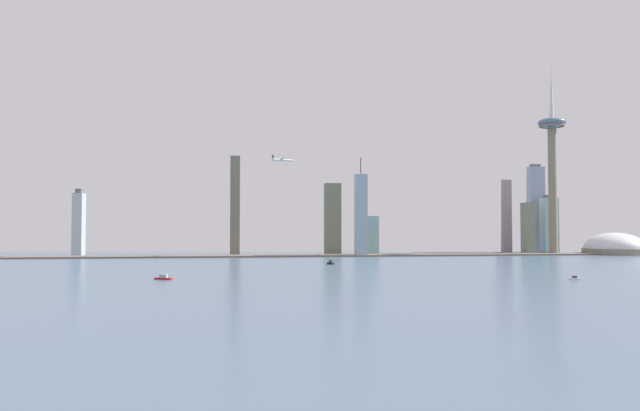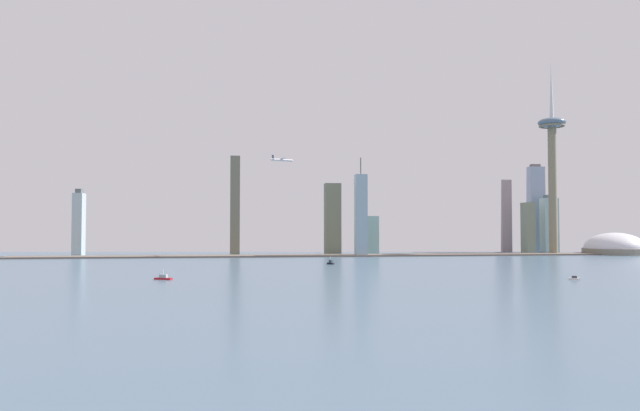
% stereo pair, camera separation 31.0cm
% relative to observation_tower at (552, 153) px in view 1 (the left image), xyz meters
% --- Properties ---
extents(ground_plane, '(6000.00, 6000.00, 0.00)m').
position_rel_observation_tower_xyz_m(ground_plane, '(-320.00, -526.68, -156.80)').
color(ground_plane, '#4A6378').
extents(waterfront_pier, '(953.79, 47.32, 2.17)m').
position_rel_observation_tower_xyz_m(waterfront_pier, '(-320.00, -13.71, -155.72)').
color(waterfront_pier, '#665950').
rests_on(waterfront_pier, ground).
extents(observation_tower, '(42.16, 42.16, 303.18)m').
position_rel_observation_tower_xyz_m(observation_tower, '(0.00, 0.00, 0.00)').
color(observation_tower, '#7B735B').
rests_on(observation_tower, ground).
extents(stadium_dome, '(95.04, 95.04, 48.30)m').
position_rel_observation_tower_xyz_m(stadium_dome, '(94.66, -11.56, -148.40)').
color(stadium_dome, gray).
rests_on(stadium_dome, ground).
extents(skyscraper_0, '(14.09, 12.90, 147.13)m').
position_rel_observation_tower_xyz_m(skyscraper_0, '(-488.79, 21.83, -83.24)').
color(skyscraper_0, '#696957').
rests_on(skyscraper_0, ground).
extents(skyscraper_1, '(24.29, 18.58, 94.24)m').
position_rel_observation_tower_xyz_m(skyscraper_1, '(17.64, 43.76, -111.29)').
color(skyscraper_1, '#8BB2B7').
rests_on(skyscraper_1, ground).
extents(skyscraper_2, '(25.37, 25.84, 147.94)m').
position_rel_observation_tower_xyz_m(skyscraper_2, '(11.84, 80.20, -84.27)').
color(skyscraper_2, '#8D9EB8').
rests_on(skyscraper_2, ground).
extents(skyscraper_3, '(17.93, 15.00, 58.84)m').
position_rel_observation_tower_xyz_m(skyscraper_3, '(-280.30, 28.30, -127.38)').
color(skyscraper_3, '#83B1AD').
rests_on(skyscraper_3, ground).
extents(skyscraper_4, '(24.30, 19.95, 109.13)m').
position_rel_observation_tower_xyz_m(skyscraper_4, '(-340.36, 38.24, -102.24)').
color(skyscraper_4, '#6E735A').
rests_on(skyscraper_4, ground).
extents(skyscraper_5, '(13.83, 23.32, 97.29)m').
position_rel_observation_tower_xyz_m(skyscraper_5, '(-713.48, 37.67, -110.12)').
color(skyscraper_5, '#A4B8BD').
rests_on(skyscraper_5, ground).
extents(skyscraper_6, '(16.57, 16.58, 142.65)m').
position_rel_observation_tower_xyz_m(skyscraper_6, '(-308.38, -21.70, -97.63)').
color(skyscraper_6, '#87A5B6').
rests_on(skyscraper_6, ground).
extents(skyscraper_7, '(13.75, 25.55, 81.93)m').
position_rel_observation_tower_xyz_m(skyscraper_7, '(-17.69, 46.25, -115.84)').
color(skyscraper_7, gray).
rests_on(skyscraper_7, ground).
extents(skyscraper_8, '(17.38, 27.30, 126.82)m').
position_rel_observation_tower_xyz_m(skyscraper_8, '(-34.50, 100.05, -94.84)').
color(skyscraper_8, '#A38B90').
rests_on(skyscraper_8, ground).
extents(boat_0, '(8.42, 5.28, 3.15)m').
position_rel_observation_tower_xyz_m(boat_0, '(-218.96, -421.51, -155.66)').
color(boat_0, white).
rests_on(boat_0, ground).
extents(boat_1, '(15.04, 10.08, 8.74)m').
position_rel_observation_tower_xyz_m(boat_1, '(-541.46, -375.23, -155.32)').
color(boat_1, '#AD1621').
rests_on(boat_1, ground).
extents(boat_2, '(7.86, 8.76, 9.59)m').
position_rel_observation_tower_xyz_m(boat_2, '(-380.20, -201.31, -155.04)').
color(boat_2, black).
rests_on(boat_2, ground).
extents(airplane, '(32.72, 35.02, 8.50)m').
position_rel_observation_tower_xyz_m(airplane, '(-421.95, -14.03, -18.30)').
color(airplane, silver).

